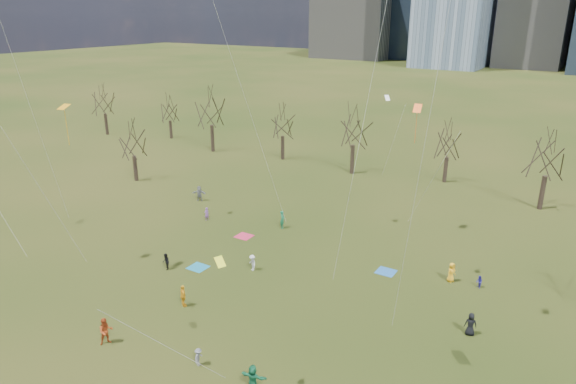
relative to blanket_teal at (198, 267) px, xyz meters
The scene contains 18 objects.
ground 10.12m from the blanket_teal, 49.07° to the right, with size 500.00×500.00×0.00m, color black.
bare_tree_row 30.90m from the blanket_teal, 77.52° to the left, with size 113.04×29.80×9.50m.
blanket_teal is the anchor object (origin of this frame).
blanket_navy 16.44m from the blanket_teal, 29.12° to the left, with size 1.60×1.50×0.03m, color #235EA7.
blanket_crimson 7.47m from the blanket_teal, 93.76° to the left, with size 1.60×1.50×0.03m, color #C32748.
person_2 11.78m from the blanket_teal, 79.96° to the right, with size 0.94×0.73×1.94m, color #A43D17.
person_3 13.37m from the blanket_teal, 48.44° to the right, with size 0.80×0.46×1.23m, color slate.
person_4 6.31m from the blanket_teal, 58.56° to the right, with size 1.05×0.44×1.79m, color gold.
person_5 16.59m from the blanket_teal, 37.40° to the right, with size 1.64×0.52×1.77m, color #197248.
person_6 22.88m from the blanket_teal, ahead, with size 0.83×0.54×1.70m, color black.
person_7 10.85m from the blanket_teal, 126.25° to the left, with size 0.54×0.35×1.47m, color #8B53A7.
person_8 23.76m from the blanket_teal, 23.41° to the left, with size 0.53×0.41×1.08m, color #2C25A1.
person_9 4.91m from the blanket_teal, 26.17° to the left, with size 0.94×0.54×1.45m, color silver.
person_11 17.06m from the blanket_teal, 130.64° to the left, with size 1.69×0.54×1.82m, color slate.
person_12 21.67m from the blanket_teal, 25.38° to the left, with size 0.83×0.54×1.71m, color #EFA81A.
person_13 11.44m from the blanket_teal, 81.76° to the left, with size 0.69×0.45×1.89m, color #197349.
person_14 2.83m from the blanket_teal, 141.14° to the right, with size 0.73×0.57×1.50m, color black.
kites_airborne 18.43m from the blanket_teal, ahead, with size 59.76×48.26×33.73m.
Camera 1 is at (21.41, -22.40, 21.39)m, focal length 32.00 mm.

